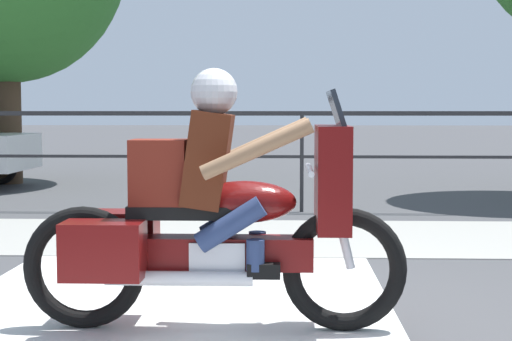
% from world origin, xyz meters
% --- Properties ---
extents(ground_plane, '(120.00, 120.00, 0.00)m').
position_xyz_m(ground_plane, '(0.00, 0.00, 0.00)').
color(ground_plane, '#424244').
extents(sidewalk_band, '(44.00, 2.40, 0.01)m').
position_xyz_m(sidewalk_band, '(0.00, 3.40, 0.01)').
color(sidewalk_band, '#99968E').
rests_on(sidewalk_band, ground).
extents(crosswalk_band, '(3.09, 6.00, 0.01)m').
position_xyz_m(crosswalk_band, '(-1.01, -0.20, 0.00)').
color(crosswalk_band, silver).
rests_on(crosswalk_band, ground).
extents(fence_railing, '(36.00, 0.05, 1.35)m').
position_xyz_m(fence_railing, '(0.00, 5.47, 1.05)').
color(fence_railing, '#232326').
rests_on(fence_railing, ground).
extents(motorcycle, '(2.40, 0.76, 1.63)m').
position_xyz_m(motorcycle, '(-0.65, -0.15, 0.72)').
color(motorcycle, black).
rests_on(motorcycle, ground).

